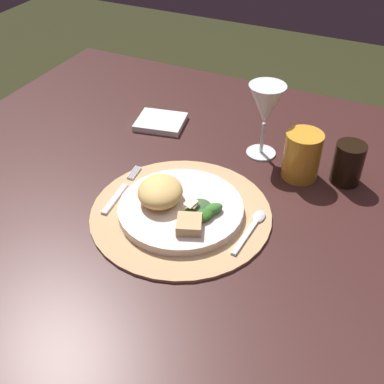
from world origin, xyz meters
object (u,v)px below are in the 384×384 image
Objects in this scene: dining_table at (226,237)px; napkin at (161,122)px; spoon at (253,225)px; fork at (120,191)px; wine_glass at (267,107)px; dark_tumbler at (348,163)px; amber_tumbler at (302,155)px; dinner_plate at (181,209)px.

napkin reaches higher than dining_table.
napkin reaches higher than spoon.
dining_table is 0.24m from fork.
wine_glass is 0.21m from dark_tumbler.
spoon is 1.16× the size of napkin.
amber_tumbler is 1.16× the size of dark_tumbler.
dark_tumbler is (0.26, 0.25, 0.03)m from dinner_plate.
dinner_plate is 0.30m from wine_glass.
dining_table is at bearing 17.73° from fork.
napkin is at bearing 141.23° from dining_table.
amber_tumbler reaches higher than dinner_plate.
dark_tumbler is (0.19, -0.02, -0.08)m from wine_glass.
dinner_plate is 0.14m from spoon.
napkin is 0.46m from dark_tumbler.
dinner_plate is 1.46× the size of fork.
spoon is 0.43m from napkin.
dining_table is at bearing 146.82° from spoon.
wine_glass is (0.07, 0.27, 0.11)m from dinner_plate.
wine_glass is (0.27, -0.02, 0.11)m from napkin.
dark_tumbler is (0.12, 0.22, 0.04)m from spoon.
dinner_plate is at bearing -170.54° from spoon.
fork is 0.38m from amber_tumbler.
dark_tumbler is (0.09, 0.02, -0.01)m from amber_tumbler.
spoon is at bearing -37.68° from napkin.
dinner_plate is (-0.07, -0.07, 0.11)m from dining_table.
amber_tumbler reaches higher than napkin.
dining_table is at bearing 44.90° from dinner_plate.
dinner_plate is 0.14m from fork.
wine_glass is at bearing 51.67° from fork.
napkin is 0.38m from amber_tumbler.
amber_tumbler is at bearing 56.61° from dining_table.
fork is at bearing -128.33° from wine_glass.
fork is at bearing -78.04° from napkin.
amber_tumbler is at bearing -9.41° from napkin.
spoon is at bearing -98.86° from amber_tumbler.
wine_glass reaches higher than dark_tumbler.
spoon is 0.28m from wine_glass.
napkin is at bearing 176.72° from wine_glass.
dining_table is 16.08× the size of dark_tumbler.
amber_tumbler is (0.10, -0.05, -0.07)m from wine_glass.
dark_tumbler is at bearing -6.71° from wine_glass.
dining_table is 0.36m from napkin.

